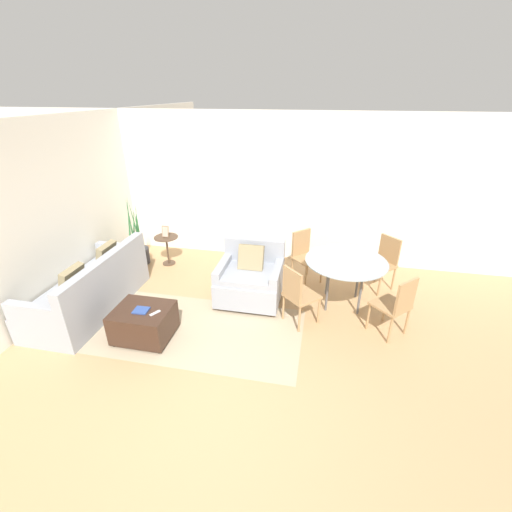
# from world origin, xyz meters

# --- Properties ---
(ground_plane) EXTENTS (20.00, 20.00, 0.00)m
(ground_plane) POSITION_xyz_m (0.00, 0.00, 0.00)
(ground_plane) COLOR tan
(wall_back) EXTENTS (12.00, 0.06, 2.75)m
(wall_back) POSITION_xyz_m (0.00, 3.62, 1.38)
(wall_back) COLOR white
(wall_back) RESTS_ON ground_plane
(wall_left) EXTENTS (0.06, 12.00, 2.75)m
(wall_left) POSITION_xyz_m (-2.82, 1.50, 1.38)
(wall_left) COLOR white
(wall_left) RESTS_ON ground_plane
(area_rug) EXTENTS (3.00, 1.53, 0.01)m
(area_rug) POSITION_xyz_m (-0.52, 1.02, 0.00)
(area_rug) COLOR tan
(area_rug) RESTS_ON ground_plane
(couch) EXTENTS (0.91, 2.02, 0.89)m
(couch) POSITION_xyz_m (-2.24, 1.23, 0.30)
(couch) COLOR #999EA8
(couch) RESTS_ON ground_plane
(armchair) EXTENTS (0.98, 0.87, 0.92)m
(armchair) POSITION_xyz_m (0.08, 1.95, 0.36)
(armchair) COLOR #999EA8
(armchair) RESTS_ON ground_plane
(ottoman) EXTENTS (0.74, 0.62, 0.45)m
(ottoman) POSITION_xyz_m (-1.12, 0.73, 0.25)
(ottoman) COLOR #382319
(ottoman) RESTS_ON ground_plane
(book_stack) EXTENTS (0.20, 0.17, 0.02)m
(book_stack) POSITION_xyz_m (-1.11, 0.70, 0.46)
(book_stack) COLOR #2D478C
(book_stack) RESTS_ON ottoman
(tv_remote_primary) EXTENTS (0.11, 0.15, 0.01)m
(tv_remote_primary) POSITION_xyz_m (-0.91, 0.69, 0.46)
(tv_remote_primary) COLOR #B7B7BC
(tv_remote_primary) RESTS_ON ottoman
(potted_plant) EXTENTS (0.38, 0.38, 1.34)m
(potted_plant) POSITION_xyz_m (-2.32, 2.78, 0.30)
(potted_plant) COLOR #333338
(potted_plant) RESTS_ON ground_plane
(side_table) EXTENTS (0.44, 0.44, 0.56)m
(side_table) POSITION_xyz_m (-1.75, 2.86, 0.40)
(side_table) COLOR #4C3828
(side_table) RESTS_ON ground_plane
(picture_frame) EXTENTS (0.13, 0.07, 0.21)m
(picture_frame) POSITION_xyz_m (-1.75, 2.86, 0.67)
(picture_frame) COLOR #8C6647
(picture_frame) RESTS_ON side_table
(dining_table) EXTENTS (1.22, 1.22, 0.75)m
(dining_table) POSITION_xyz_m (1.51, 2.11, 0.68)
(dining_table) COLOR #99A8AD
(dining_table) RESTS_ON ground_plane
(dining_chair_near_left) EXTENTS (0.59, 0.59, 0.90)m
(dining_chair_near_left) POSITION_xyz_m (0.85, 1.45, 0.52)
(dining_chair_near_left) COLOR tan
(dining_chair_near_left) RESTS_ON ground_plane
(dining_chair_near_right) EXTENTS (0.59, 0.59, 0.90)m
(dining_chair_near_right) POSITION_xyz_m (2.17, 1.45, 0.52)
(dining_chair_near_right) COLOR tan
(dining_chair_near_right) RESTS_ON ground_plane
(dining_chair_far_left) EXTENTS (0.59, 0.59, 0.90)m
(dining_chair_far_left) POSITION_xyz_m (0.85, 2.77, 0.52)
(dining_chair_far_left) COLOR tan
(dining_chair_far_left) RESTS_ON ground_plane
(dining_chair_far_right) EXTENTS (0.59, 0.59, 0.90)m
(dining_chair_far_right) POSITION_xyz_m (2.17, 2.77, 0.52)
(dining_chair_far_right) COLOR tan
(dining_chair_far_right) RESTS_ON ground_plane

